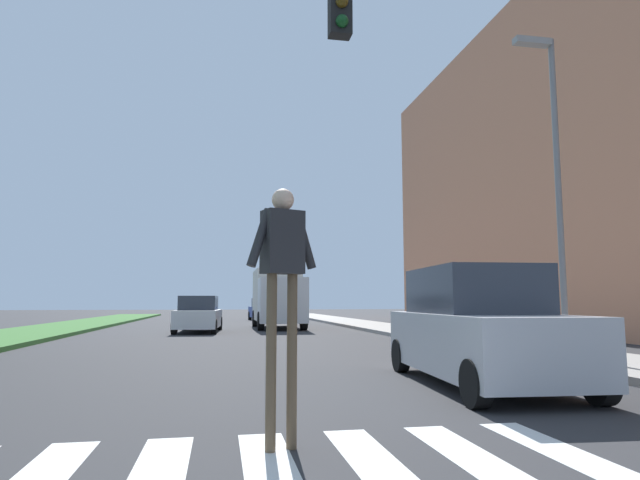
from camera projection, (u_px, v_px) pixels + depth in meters
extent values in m
plane|color=#2D2D30|center=(219.00, 331.00, 25.71)|extent=(140.00, 140.00, 0.00)
cube|color=silver|center=(40.00, 478.00, 4.20)|extent=(0.45, 2.20, 0.01)
cube|color=silver|center=(159.00, 472.00, 4.36)|extent=(0.45, 2.20, 0.01)
cube|color=silver|center=(269.00, 465.00, 4.53)|extent=(0.45, 2.20, 0.01)
cube|color=silver|center=(372.00, 460.00, 4.69)|extent=(0.45, 2.20, 0.01)
cube|color=silver|center=(467.00, 454.00, 4.85)|extent=(0.45, 2.20, 0.01)
cube|color=silver|center=(557.00, 449.00, 5.02)|extent=(0.45, 2.20, 0.01)
cube|color=#386B2D|center=(30.00, 333.00, 22.35)|extent=(3.92, 64.00, 0.15)
cube|color=#9E9991|center=(396.00, 330.00, 25.25)|extent=(3.00, 64.00, 0.15)
cube|color=black|center=(340.00, 7.00, 6.78)|extent=(0.28, 0.20, 0.80)
sphere|color=#4C380F|center=(342.00, 1.00, 6.66)|extent=(0.16, 0.16, 0.16)
sphere|color=#0F3F19|center=(342.00, 21.00, 6.63)|extent=(0.16, 0.16, 0.16)
cylinder|color=slate|center=(559.00, 193.00, 12.44)|extent=(0.14, 0.14, 7.50)
cube|color=gray|center=(532.00, 42.00, 12.77)|extent=(0.90, 0.24, 0.16)
cylinder|color=brown|center=(292.00, 360.00, 5.15)|extent=(0.13, 0.13, 1.65)
cylinder|color=brown|center=(271.00, 361.00, 5.04)|extent=(0.13, 0.13, 1.65)
cube|color=#262628|center=(283.00, 242.00, 5.22)|extent=(0.44, 0.35, 0.62)
cylinder|color=#262628|center=(304.00, 240.00, 5.34)|extent=(0.28, 0.17, 0.58)
cylinder|color=#262628|center=(260.00, 238.00, 5.10)|extent=(0.28, 0.17, 0.58)
sphere|color=beige|center=(283.00, 200.00, 5.27)|extent=(0.28, 0.28, 0.22)
cube|color=#B7B7BC|center=(480.00, 343.00, 8.94)|extent=(2.21, 4.72, 0.96)
cube|color=#2D333D|center=(473.00, 290.00, 9.27)|extent=(1.84, 2.64, 0.79)
cylinder|color=black|center=(600.00, 381.00, 7.17)|extent=(0.26, 0.65, 0.64)
cylinder|color=black|center=(476.00, 384.00, 6.97)|extent=(0.26, 0.65, 0.64)
cylinder|color=black|center=(485.00, 354.00, 10.82)|extent=(0.26, 0.65, 0.64)
cylinder|color=black|center=(401.00, 355.00, 10.62)|extent=(0.26, 0.65, 0.64)
cube|color=silver|center=(199.00, 319.00, 24.49)|extent=(2.11, 4.56, 0.78)
cube|color=#2D333D|center=(199.00, 303.00, 24.36)|extent=(1.73, 2.10, 0.64)
cylinder|color=black|center=(185.00, 324.00, 26.12)|extent=(0.26, 0.65, 0.64)
cylinder|color=black|center=(220.00, 323.00, 26.31)|extent=(0.26, 0.65, 0.64)
cylinder|color=black|center=(174.00, 327.00, 22.61)|extent=(0.26, 0.65, 0.64)
cylinder|color=black|center=(214.00, 327.00, 22.81)|extent=(0.26, 0.65, 0.64)
cube|color=navy|center=(264.00, 312.00, 39.77)|extent=(2.16, 4.22, 0.78)
cube|color=#2D333D|center=(264.00, 302.00, 40.05)|extent=(1.75, 1.97, 0.64)
cylinder|color=black|center=(279.00, 317.00, 38.44)|extent=(0.28, 0.66, 0.64)
cylinder|color=black|center=(256.00, 317.00, 38.00)|extent=(0.28, 0.66, 0.64)
cylinder|color=black|center=(271.00, 315.00, 41.48)|extent=(0.28, 0.66, 0.64)
cylinder|color=black|center=(250.00, 316.00, 41.04)|extent=(0.28, 0.66, 0.64)
cube|color=silver|center=(283.00, 300.00, 26.12)|extent=(2.30, 2.00, 2.20)
cube|color=beige|center=(276.00, 295.00, 29.18)|extent=(2.30, 4.20, 2.70)
cylinder|color=black|center=(304.00, 321.00, 26.19)|extent=(0.30, 0.90, 0.90)
cylinder|color=black|center=(261.00, 321.00, 25.81)|extent=(0.30, 0.90, 0.90)
cylinder|color=black|center=(293.00, 318.00, 30.24)|extent=(0.30, 0.90, 0.90)
cylinder|color=black|center=(255.00, 318.00, 29.86)|extent=(0.30, 0.90, 0.90)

